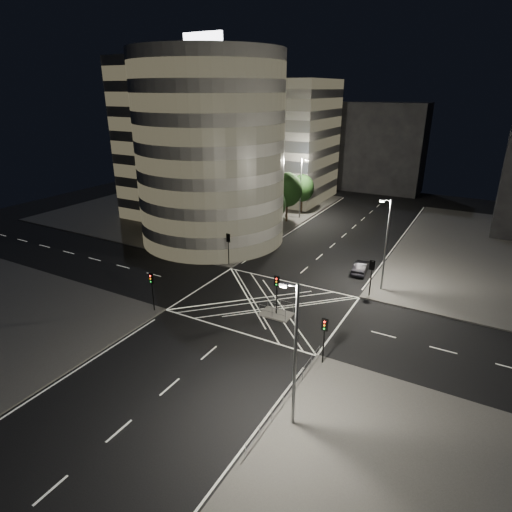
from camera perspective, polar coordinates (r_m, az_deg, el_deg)
The scene contains 24 objects.
ground at distance 44.02m, azimuth 1.26°, elevation -6.39°, with size 120.00×120.00×0.00m, color black.
sidewalk_far_left at distance 80.12m, azimuth -8.02°, elevation 6.43°, with size 42.00×42.00×0.15m, color #4B4947.
central_island at distance 42.01m, azimuth 2.72°, elevation -7.75°, with size 3.00×2.00×0.15m, color slate.
office_tower_curved at distance 66.36m, azimuth -7.11°, elevation 14.46°, with size 30.00×29.00×27.20m.
office_block_rear at distance 86.85m, azimuth 1.59°, elevation 15.23°, with size 24.00×16.00×22.00m, color gray.
building_far_end at distance 95.74m, azimuth 16.14°, elevation 13.71°, with size 18.00×8.00×18.00m, color black.
tree_a at distance 54.40m, azimuth -4.01°, elevation 4.46°, with size 4.56×4.56×7.19m.
tree_b at distance 59.36m, azimuth -0.83°, elevation 5.75°, with size 3.98×3.98×6.64m.
tree_c at distance 64.47m, azimuth 1.87°, elevation 6.88°, with size 4.73×4.73×6.92m.
tree_d at distance 69.46m, azimuth 4.19°, elevation 8.80°, with size 4.81×4.81×8.04m.
tree_e at distance 74.99m, azimuth 6.17°, elevation 9.00°, with size 4.11×4.11×6.77m.
traffic_signal_fl at distance 52.33m, azimuth -3.71°, elevation 1.71°, with size 0.55×0.22×4.00m.
traffic_signal_nl at distance 42.46m, azimuth -13.71°, elevation -3.75°, with size 0.55×0.22×4.00m.
traffic_signal_fr at distance 45.80m, azimuth 15.15°, elevation -1.99°, with size 0.55×0.22×4.00m.
traffic_signal_nr at distance 34.08m, azimuth 9.10°, elevation -10.01°, with size 0.55×0.22×4.00m.
traffic_signal_island at distance 40.70m, azimuth 2.79°, elevation -4.26°, with size 0.55×0.22×4.00m.
street_lamp_left_near at distance 56.06m, azimuth -1.43°, elevation 5.91°, with size 1.25×0.25×10.00m.
street_lamp_left_far at distance 71.68m, azimuth 6.02°, elevation 9.24°, with size 1.25×0.25×10.00m.
street_lamp_right_far at distance 46.76m, azimuth 16.91°, elevation 1.77°, with size 1.25×0.25×10.00m.
street_lamp_right_near at distance 26.81m, azimuth 5.14°, elevation -12.70°, with size 1.25×0.25×10.00m.
railing_near_right at distance 31.43m, azimuth 4.32°, elevation -17.80°, with size 0.06×11.70×1.10m, color slate.
railing_island_south at distance 41.00m, azimuth 2.16°, elevation -7.52°, with size 2.80×0.06×1.10m, color slate.
railing_island_north at distance 42.42m, azimuth 3.28°, elevation -6.49°, with size 2.80×0.06×1.10m, color slate.
sedan at distance 52.40m, azimuth 13.80°, elevation -1.46°, with size 1.50×4.30×1.42m, color black.
Camera 1 is at (18.20, -34.41, 20.55)m, focal length 30.00 mm.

